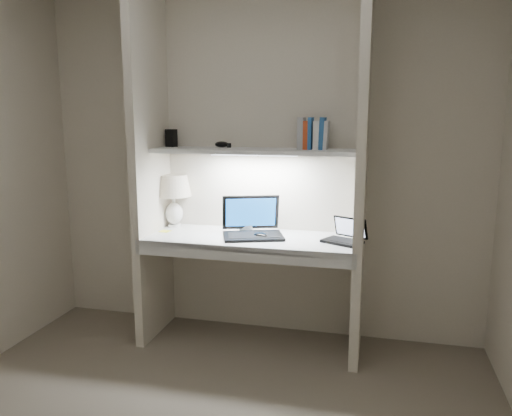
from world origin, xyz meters
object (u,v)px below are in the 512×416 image
(laptop_netbook, at_px, (345,236))
(book_row, at_px, (313,134))
(table_lamp, at_px, (173,192))
(speaker, at_px, (246,221))
(laptop_main, at_px, (252,227))

(laptop_netbook, bearing_deg, book_row, 179.08)
(table_lamp, relative_size, speaker, 2.98)
(table_lamp, xyz_separation_m, laptop_netbook, (1.28, -0.17, -0.22))
(table_lamp, bearing_deg, book_row, -2.46)
(laptop_main, distance_m, speaker, 0.17)
(speaker, bearing_deg, table_lamp, 171.06)
(laptop_netbook, relative_size, speaker, 2.38)
(book_row, bearing_deg, laptop_netbook, -28.15)
(laptop_main, height_order, laptop_netbook, laptop_main)
(table_lamp, bearing_deg, laptop_netbook, -7.74)
(laptop_netbook, bearing_deg, laptop_main, -155.78)
(laptop_main, height_order, book_row, book_row)
(table_lamp, xyz_separation_m, laptop_main, (0.64, -0.14, -0.20))
(laptop_main, xyz_separation_m, book_row, (0.40, 0.10, 0.64))
(laptop_main, relative_size, laptop_netbook, 1.60)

